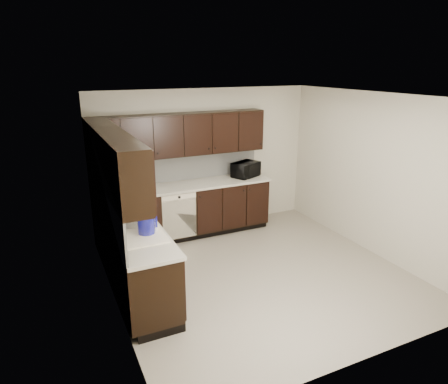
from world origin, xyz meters
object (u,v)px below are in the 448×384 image
(toaster_oven, at_px, (138,183))
(storage_bin, at_px, (132,220))
(microwave, at_px, (246,170))
(blue_pitcher, at_px, (146,223))
(sink, at_px, (140,238))

(toaster_oven, height_order, storage_bin, toaster_oven)
(microwave, xyz_separation_m, blue_pitcher, (-2.28, -1.77, 0.02))
(microwave, distance_m, toaster_oven, 1.94)
(sink, bearing_deg, microwave, 36.00)
(sink, height_order, microwave, microwave)
(sink, bearing_deg, blue_pitcher, -34.90)
(microwave, xyz_separation_m, storage_bin, (-2.37, -1.43, -0.05))
(toaster_oven, xyz_separation_m, storage_bin, (-0.44, -1.50, -0.02))
(microwave, distance_m, blue_pitcher, 2.89)
(microwave, relative_size, blue_pitcher, 1.59)
(sink, bearing_deg, storage_bin, 92.94)
(blue_pitcher, bearing_deg, sink, 147.60)
(sink, relative_size, blue_pitcher, 2.69)
(toaster_oven, distance_m, blue_pitcher, 1.87)
(sink, distance_m, storage_bin, 0.32)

